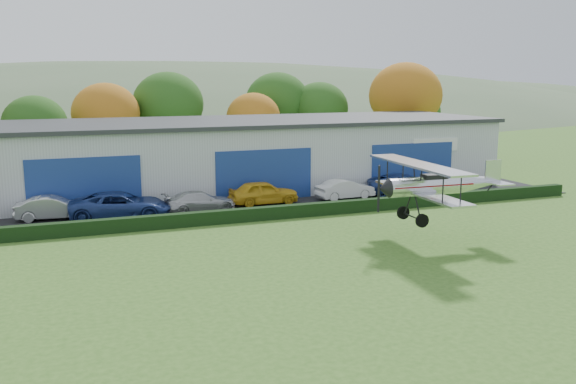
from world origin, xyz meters
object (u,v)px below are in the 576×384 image
object	(u,v)px
car_1	(53,208)
hangar	(240,153)
car_4	(264,192)
car_5	(345,189)
biplane	(436,183)
car_3	(200,202)
car_2	(121,205)
car_6	(406,184)

from	to	relation	value
car_1	hangar	bearing A→B (deg)	-57.48
car_4	car_5	xyz separation A→B (m)	(6.01, -0.30, -0.11)
car_5	biplane	world-z (taller)	biplane
car_1	car_4	distance (m)	13.44
car_5	biplane	distance (m)	12.72
car_1	car_3	xyz separation A→B (m)	(8.81, -1.14, -0.04)
hangar	car_4	size ratio (longest dim) A/B	8.60
car_2	biplane	bearing A→B (deg)	-119.19
hangar	car_1	xyz separation A→B (m)	(-13.99, -7.25, -1.89)
car_1	car_6	xyz separation A→B (m)	(24.30, -0.62, 0.05)
hangar	biplane	bearing A→B (deg)	-77.49
car_5	car_6	xyz separation A→B (m)	(4.86, -0.14, 0.07)
car_4	car_2	bearing A→B (deg)	97.09
car_2	car_5	distance (m)	15.61
car_5	car_6	size ratio (longest dim) A/B	0.77
car_3	car_4	world-z (taller)	car_4
car_1	car_2	xyz separation A→B (m)	(3.86, -1.37, 0.12)
car_1	car_3	size ratio (longest dim) A/B	0.94
hangar	car_4	world-z (taller)	hangar
car_2	car_5	world-z (taller)	car_2
car_2	car_5	bearing A→B (deg)	-77.58
car_5	car_3	bearing A→B (deg)	88.67
hangar	car_2	world-z (taller)	hangar
car_5	biplane	bearing A→B (deg)	170.59
car_2	car_4	bearing A→B (deg)	-73.79
car_3	car_6	size ratio (longest dim) A/B	0.84
car_1	car_3	distance (m)	8.89
car_3	car_5	bearing A→B (deg)	-90.00
car_2	car_4	xyz separation A→B (m)	(9.57, 1.19, -0.03)
car_4	car_6	size ratio (longest dim) A/B	0.86
car_3	car_5	distance (m)	10.65
car_4	car_5	distance (m)	6.02
car_2	car_6	xyz separation A→B (m)	(20.44, 0.75, -0.07)
car_4	car_6	bearing A→B (deg)	-92.27
hangar	car_6	distance (m)	13.10
hangar	car_5	world-z (taller)	hangar
car_5	car_2	bearing A→B (deg)	88.37
car_6	biplane	world-z (taller)	biplane
biplane	car_5	bearing A→B (deg)	88.10
car_4	biplane	distance (m)	13.89
biplane	car_3	bearing A→B (deg)	131.95
car_2	car_5	size ratio (longest dim) A/B	1.42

